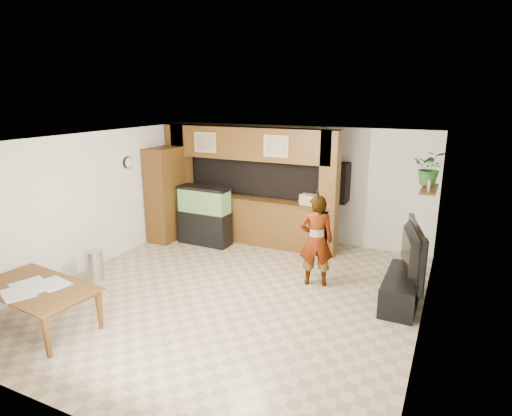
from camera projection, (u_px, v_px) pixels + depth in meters
The scene contains 22 objects.
floor at pixel (231, 293), 7.29m from camera, with size 6.50×6.50×0.00m, color tan.
ceiling at pixel (229, 140), 6.62m from camera, with size 6.50×6.50×0.00m, color white.
wall_back at pixel (299, 183), 9.79m from camera, with size 6.00×6.00×0.00m, color silver.
wall_left at pixel (93, 201), 8.20m from camera, with size 6.50×6.50×0.00m, color silver.
wall_right at pixel (427, 248), 5.71m from camera, with size 6.50×6.50×0.00m, color silver.
partition at pixel (250, 184), 9.64m from camera, with size 4.20×0.99×2.60m.
wall_clock at pixel (128, 163), 8.90m from camera, with size 0.05×0.25×0.25m.
wall_shelf at pixel (429, 189), 7.37m from camera, with size 0.25×0.90×0.04m, color #5B3615.
pantry_cabinet at pixel (166, 194), 9.75m from camera, with size 0.53×0.87×2.13m, color #5B3615.
trash_can at pixel (95, 265), 7.73m from camera, with size 0.31×0.31×0.56m, color #B2B2B7.
aquarium at pixel (205, 216), 9.54m from camera, with size 1.19×0.44×1.31m.
tv_stand at pixel (401, 289), 6.90m from camera, with size 0.52×1.41×0.47m, color black.
television at pixel (405, 251), 6.73m from camera, with size 1.48×0.19×0.85m, color black.
photo_frame at pixel (429, 185), 7.09m from camera, with size 0.03×0.14×0.19m, color tan.
potted_plant at pixel (430, 168), 7.52m from camera, with size 0.56×0.48×0.62m, color #285A24.
person at pixel (316, 241), 7.43m from camera, with size 0.60×0.39×1.64m, color olive.
microphone at pixel (318, 194), 7.05m from camera, with size 0.04×0.04×0.16m, color black.
dining_table at pixel (36, 308), 6.14m from camera, with size 1.79×1.00×0.63m, color #5B3615.
newspaper_a at pixel (31, 286), 6.09m from camera, with size 0.61×0.44×0.01m, color silver.
newspaper_b at pixel (18, 293), 5.87m from camera, with size 0.52×0.38×0.01m, color silver.
newspaper_c at pixel (53, 284), 6.17m from camera, with size 0.50×0.36×0.01m, color silver.
counter_box at pixel (309, 200), 8.92m from camera, with size 0.33×0.22×0.22m, color tan.
Camera 1 is at (3.24, -5.84, 3.29)m, focal length 30.00 mm.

